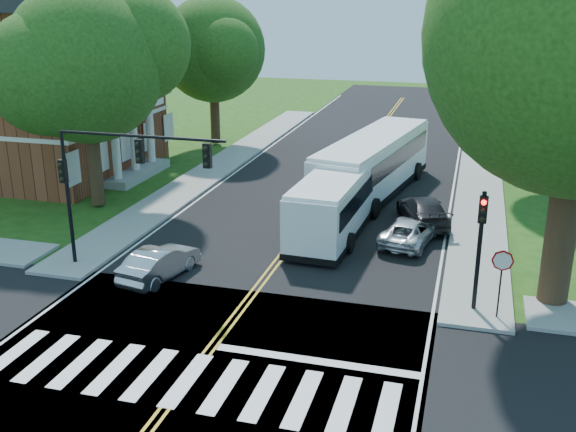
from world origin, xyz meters
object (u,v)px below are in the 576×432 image
(signal_ne, at_px, (480,236))
(dark_sedan, at_px, (423,211))
(bus_follow, at_px, (374,164))
(suv, at_px, (409,231))
(signal_nw, at_px, (116,169))
(bus_lead, at_px, (342,195))
(hatchback, at_px, (160,263))

(signal_ne, distance_m, dark_sedan, 9.91)
(signal_ne, distance_m, bus_follow, 14.96)
(bus_follow, bearing_deg, signal_ne, 122.81)
(suv, height_order, dark_sedan, dark_sedan)
(signal_ne, bearing_deg, suv, 114.96)
(signal_nw, bearing_deg, bus_lead, 46.91)
(bus_lead, distance_m, suv, 4.01)
(hatchback, bearing_deg, suv, -133.87)
(signal_ne, relative_size, bus_lead, 0.38)
(bus_follow, distance_m, dark_sedan, 5.58)
(bus_lead, xyz_separation_m, hatchback, (-5.80, -8.31, -0.91))
(bus_follow, distance_m, suv, 7.96)
(dark_sedan, bearing_deg, suv, 65.27)
(bus_follow, height_order, dark_sedan, bus_follow)
(hatchback, bearing_deg, signal_ne, -168.24)
(dark_sedan, bearing_deg, bus_lead, -0.05)
(bus_lead, xyz_separation_m, bus_follow, (0.68, 5.66, 0.21))
(bus_lead, bearing_deg, signal_nw, 49.93)
(hatchback, xyz_separation_m, dark_sedan, (9.68, 9.53, 0.05))
(bus_follow, height_order, hatchback, bus_follow)
(signal_nw, xyz_separation_m, signal_ne, (14.06, 0.01, -1.41))
(hatchback, height_order, suv, hatchback)
(hatchback, distance_m, dark_sedan, 13.58)
(suv, bearing_deg, bus_follow, -57.81)
(signal_ne, relative_size, bus_follow, 0.33)
(bus_follow, bearing_deg, bus_lead, 93.05)
(bus_follow, xyz_separation_m, suv, (2.83, -7.35, -1.19))
(bus_lead, relative_size, suv, 2.74)
(signal_ne, xyz_separation_m, dark_sedan, (-2.61, 9.30, -2.25))
(bus_follow, relative_size, suv, 3.15)
(dark_sedan, bearing_deg, hatchback, 27.09)
(hatchback, bearing_deg, bus_follow, -104.20)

